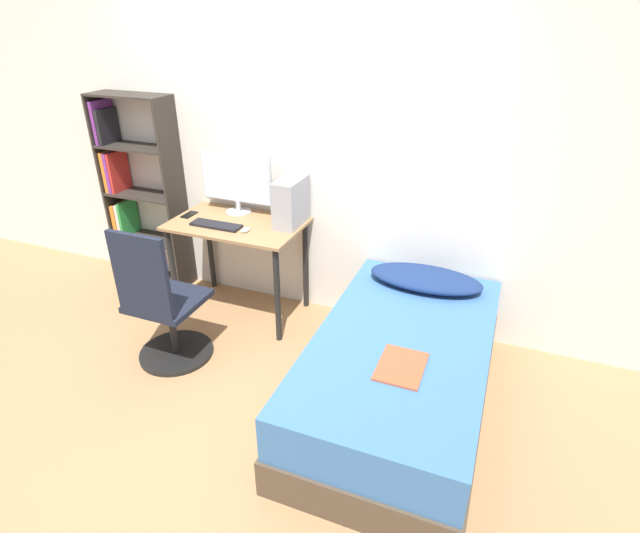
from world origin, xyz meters
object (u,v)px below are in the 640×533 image
bed (400,372)px  keyboard (216,225)px  bookshelf (134,197)px  office_chair (163,312)px  monitor (236,181)px  pc_tower (291,202)px

bed → keyboard: bearing=162.5°
keyboard → bookshelf: bearing=163.3°
office_chair → keyboard: bearing=85.0°
bookshelf → keyboard: bearing=-16.7°
monitor → bookshelf: bearing=-179.0°
bed → pc_tower: bearing=144.9°
bookshelf → keyboard: bookshelf is taller
bed → pc_tower: size_ratio=5.29×
bed → monitor: (-1.52, 0.80, 0.78)m
monitor → keyboard: monitor is taller
keyboard → pc_tower: 0.58m
bookshelf → office_chair: size_ratio=1.59×
pc_tower → bookshelf: bearing=178.0°
bed → pc_tower: 1.44m
keyboard → pc_tower: bearing=26.4°
bed → office_chair: bearing=-174.5°
monitor → bed: bearing=-27.7°
bookshelf → keyboard: size_ratio=4.19×
bookshelf → bed: bearing=-17.2°
monitor → keyboard: (-0.01, -0.32, -0.24)m
monitor → keyboard: bearing=-91.5°
bookshelf → office_chair: bookshelf is taller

